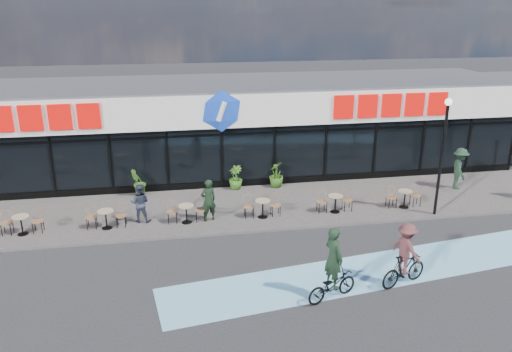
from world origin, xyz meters
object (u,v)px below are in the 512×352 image
(patron_left, at_px, (208,200))
(cyclist_a, at_px, (405,259))
(lamp_post, at_px, (443,147))
(pedestrian_b, at_px, (459,169))
(potted_plant_mid, at_px, (236,177))
(potted_plant_left, at_px, (138,183))
(potted_plant_right, at_px, (276,174))
(patron_right, at_px, (140,203))

(patron_left, height_order, cyclist_a, cyclist_a)
(lamp_post, height_order, pedestrian_b, lamp_post)
(potted_plant_mid, xyz_separation_m, patron_left, (-1.54, -3.38, 0.31))
(potted_plant_mid, bearing_deg, potted_plant_left, -178.24)
(potted_plant_mid, bearing_deg, potted_plant_right, -1.41)
(patron_left, height_order, pedestrian_b, pedestrian_b)
(cyclist_a, bearing_deg, patron_right, 143.58)
(cyclist_a, bearing_deg, patron_left, 134.16)
(lamp_post, bearing_deg, patron_right, 173.64)
(potted_plant_mid, xyz_separation_m, pedestrian_b, (10.25, -1.74, 0.42))
(potted_plant_right, bearing_deg, cyclist_a, -76.95)
(potted_plant_mid, distance_m, potted_plant_right, 1.92)
(potted_plant_left, bearing_deg, potted_plant_right, 0.80)
(patron_right, bearing_deg, lamp_post, -174.80)
(cyclist_a, bearing_deg, potted_plant_mid, 113.83)
(potted_plant_mid, distance_m, pedestrian_b, 10.41)
(potted_plant_mid, relative_size, potted_plant_right, 0.92)
(patron_left, bearing_deg, pedestrian_b, 170.07)
(patron_right, bearing_deg, potted_plant_left, -74.24)
(pedestrian_b, xyz_separation_m, cyclist_a, (-6.23, -7.38, -0.16))
(lamp_post, xyz_separation_m, pedestrian_b, (2.57, 2.63, -1.90))
(potted_plant_mid, bearing_deg, patron_right, -144.15)
(lamp_post, bearing_deg, potted_plant_mid, 150.40)
(patron_left, bearing_deg, potted_plant_mid, -132.35)
(potted_plant_right, height_order, pedestrian_b, pedestrian_b)
(potted_plant_left, xyz_separation_m, potted_plant_mid, (4.42, 0.14, -0.07))
(cyclist_a, bearing_deg, potted_plant_left, 133.25)
(potted_plant_mid, distance_m, patron_left, 3.73)
(potted_plant_mid, relative_size, patron_left, 0.65)
(potted_plant_right, bearing_deg, potted_plant_left, -179.20)
(potted_plant_left, bearing_deg, cyclist_a, -46.75)
(potted_plant_left, height_order, potted_plant_right, potted_plant_left)
(patron_left, distance_m, cyclist_a, 7.99)
(patron_left, relative_size, pedestrian_b, 0.89)
(patron_right, height_order, pedestrian_b, pedestrian_b)
(cyclist_a, bearing_deg, lamp_post, 52.40)
(potted_plant_mid, xyz_separation_m, patron_right, (-4.21, -3.04, 0.24))
(potted_plant_right, xyz_separation_m, patron_right, (-6.13, -2.99, 0.19))
(potted_plant_right, bearing_deg, potted_plant_mid, 178.59)
(potted_plant_mid, height_order, cyclist_a, cyclist_a)
(lamp_post, bearing_deg, patron_left, 173.93)
(potted_plant_left, bearing_deg, patron_left, -48.43)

